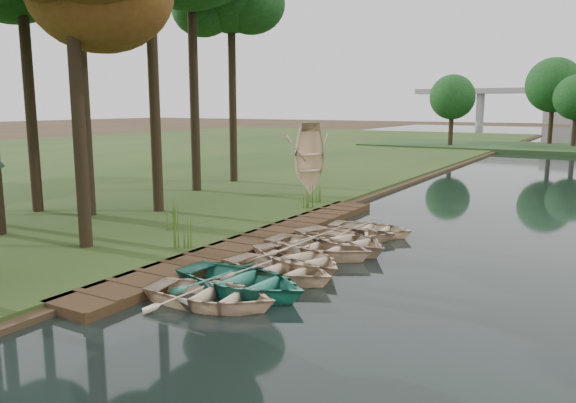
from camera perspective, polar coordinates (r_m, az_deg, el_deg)
The scene contains 17 objects.
ground at distance 18.71m, azimuth 1.13°, elevation -5.07°, with size 300.00×300.00×0.00m, color #3D2F1D.
boardwalk at distance 19.48m, azimuth -2.97°, elevation -4.02°, with size 1.60×16.00×0.30m, color #3A2816.
building_b at distance 161.34m, azimuth 26.13°, elevation 9.21°, with size 8.00×8.00×12.00m, color #A5A5A0.
rowboat_0 at distance 13.69m, azimuth -7.81°, elevation -9.02°, with size 2.41×3.37×0.70m, color beige.
rowboat_1 at distance 14.49m, azimuth -4.70°, elevation -7.71°, with size 2.71×3.80×0.79m, color teal.
rowboat_2 at distance 15.61m, azimuth -0.84°, elevation -6.54°, with size 2.44×3.42×0.71m, color beige.
rowboat_3 at distance 16.62m, azimuth 0.99°, elevation -5.48°, with size 2.54×3.56×0.74m, color beige.
rowboat_4 at distance 17.94m, azimuth 3.16°, elevation -4.30°, with size 2.63×3.68×0.76m, color beige.
rowboat_5 at distance 18.77m, azimuth 5.43°, elevation -3.65°, with size 2.75×3.85×0.80m, color beige.
rowboat_6 at distance 19.99m, azimuth 6.52°, elevation -3.06°, with size 2.21×3.09×0.64m, color beige.
rowboat_7 at distance 20.92m, azimuth 8.37°, elevation -2.51°, with size 2.25×3.15×0.65m, color beige.
stored_rowboat at distance 28.19m, azimuth 2.14°, elevation 1.37°, with size 2.60×3.64×0.75m, color beige.
tree_6 at distance 34.00m, azimuth -5.81°, elevation 19.46°, with size 4.51×4.51×12.29m.
reeds_0 at distance 18.09m, azimuth -10.56°, elevation -3.03°, with size 0.60×0.60×1.07m, color #3F661E.
reeds_1 at distance 20.79m, azimuth -11.67°, elevation -1.41°, with size 0.60×0.60×1.06m, color #3F661E.
reeds_2 at distance 24.82m, azimuth 1.97°, elevation 0.45°, with size 0.60×0.60×0.94m, color #3F661E.
reeds_3 at distance 26.19m, azimuth 2.90°, elevation 0.95°, with size 0.60×0.60×0.96m, color #3F661E.
Camera 1 is at (8.92, -15.73, 4.79)m, focal length 35.00 mm.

